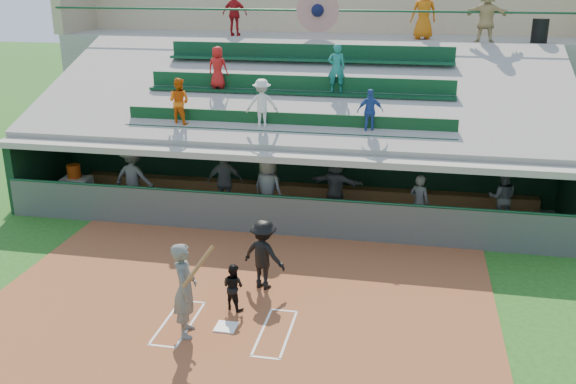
% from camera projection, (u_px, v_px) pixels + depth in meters
% --- Properties ---
extents(ground, '(100.00, 100.00, 0.00)m').
position_uv_depth(ground, '(226.00, 328.00, 13.06)').
color(ground, '#1E5016').
rests_on(ground, ground).
extents(dirt_slab, '(11.00, 9.00, 0.02)m').
position_uv_depth(dirt_slab, '(233.00, 316.00, 13.52)').
color(dirt_slab, brown).
rests_on(dirt_slab, ground).
extents(home_plate, '(0.43, 0.43, 0.03)m').
position_uv_depth(home_plate, '(226.00, 327.00, 13.05)').
color(home_plate, white).
rests_on(home_plate, dirt_slab).
extents(batters_box_chalk, '(2.65, 1.85, 0.01)m').
position_uv_depth(batters_box_chalk, '(226.00, 327.00, 13.05)').
color(batters_box_chalk, silver).
rests_on(batters_box_chalk, dirt_slab).
extents(dugout_floor, '(16.00, 3.50, 0.04)m').
position_uv_depth(dugout_floor, '(289.00, 212.00, 19.31)').
color(dugout_floor, gray).
rests_on(dugout_floor, ground).
extents(concourse_slab, '(20.00, 3.00, 4.60)m').
position_uv_depth(concourse_slab, '(322.00, 96.00, 24.84)').
color(concourse_slab, gray).
rests_on(concourse_slab, ground).
extents(grandstand, '(20.40, 10.40, 7.80)m').
position_uv_depth(grandstand, '(310.00, 113.00, 22.08)').
color(grandstand, '#4B504B').
rests_on(grandstand, ground).
extents(batter_at_plate, '(0.94, 0.82, 1.95)m').
position_uv_depth(batter_at_plate, '(185.00, 289.00, 12.53)').
color(batter_at_plate, '#51534E').
rests_on(batter_at_plate, dirt_slab).
extents(catcher, '(0.62, 0.56, 1.03)m').
position_uv_depth(catcher, '(233.00, 287.00, 13.64)').
color(catcher, black).
rests_on(catcher, dirt_slab).
extents(home_umpire, '(1.20, 0.93, 1.63)m').
position_uv_depth(home_umpire, '(264.00, 254.00, 14.47)').
color(home_umpire, black).
rests_on(home_umpire, dirt_slab).
extents(dugout_bench, '(14.40, 0.62, 0.43)m').
position_uv_depth(dugout_bench, '(302.00, 191.00, 20.41)').
color(dugout_bench, olive).
rests_on(dugout_bench, dugout_floor).
extents(white_table, '(0.92, 0.73, 0.75)m').
position_uv_depth(white_table, '(77.00, 189.00, 20.12)').
color(white_table, silver).
rests_on(white_table, dugout_floor).
extents(water_cooler, '(0.41, 0.41, 0.41)m').
position_uv_depth(water_cooler, '(74.00, 171.00, 19.96)').
color(water_cooler, '#CC440C').
rests_on(water_cooler, white_table).
extents(dugout_player_a, '(1.34, 0.86, 1.97)m').
position_uv_depth(dugout_player_a, '(134.00, 177.00, 19.26)').
color(dugout_player_a, '#595B56').
rests_on(dugout_player_a, dugout_floor).
extents(dugout_player_b, '(1.14, 0.64, 1.83)m').
position_uv_depth(dugout_player_b, '(225.00, 182.00, 19.11)').
color(dugout_player_b, '#575A55').
rests_on(dugout_player_b, dugout_floor).
extents(dugout_player_c, '(1.12, 0.96, 1.95)m').
position_uv_depth(dugout_player_c, '(268.00, 189.00, 18.30)').
color(dugout_player_c, '#5D5F5A').
rests_on(dugout_player_c, dugout_floor).
extents(dugout_player_d, '(1.66, 0.77, 1.72)m').
position_uv_depth(dugout_player_d, '(336.00, 185.00, 19.01)').
color(dugout_player_d, '#5B5E58').
rests_on(dugout_player_d, dugout_floor).
extents(dugout_player_e, '(0.70, 0.63, 1.62)m').
position_uv_depth(dugout_player_e, '(419.00, 203.00, 17.66)').
color(dugout_player_e, '#535550').
rests_on(dugout_player_e, dugout_floor).
extents(dugout_player_f, '(0.81, 0.66, 1.60)m').
position_uv_depth(dugout_player_f, '(502.00, 197.00, 18.11)').
color(dugout_player_f, '#5E615B').
rests_on(dugout_player_f, dugout_floor).
extents(trash_bin, '(0.54, 0.54, 0.80)m').
position_uv_depth(trash_bin, '(540.00, 31.00, 21.50)').
color(trash_bin, black).
rests_on(trash_bin, concourse_slab).
extents(concourse_staff_a, '(0.94, 0.40, 1.59)m').
position_uv_depth(concourse_staff_a, '(235.00, 14.00, 23.75)').
color(concourse_staff_a, '#B31419').
rests_on(concourse_staff_a, concourse_slab).
extents(concourse_staff_b, '(1.00, 0.77, 1.82)m').
position_uv_depth(concourse_staff_b, '(424.00, 13.00, 22.56)').
color(concourse_staff_b, '#D0610C').
rests_on(concourse_staff_b, concourse_slab).
extents(concourse_staff_c, '(1.71, 0.68, 1.79)m').
position_uv_depth(concourse_staff_c, '(487.00, 15.00, 21.42)').
color(concourse_staff_c, tan).
rests_on(concourse_staff_c, concourse_slab).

